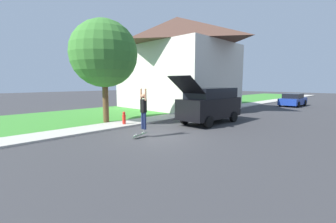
% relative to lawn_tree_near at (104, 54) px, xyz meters
% --- Properties ---
extents(ground_plane, '(120.00, 120.00, 0.00)m').
position_rel_lawn_tree_near_xyz_m(ground_plane, '(4.77, 0.19, -4.35)').
color(ground_plane, '#333335').
extents(lawn, '(10.00, 80.00, 0.08)m').
position_rel_lawn_tree_near_xyz_m(lawn, '(-3.23, 6.19, -4.31)').
color(lawn, '#387F2D').
rests_on(lawn, ground_plane).
extents(sidewalk, '(1.80, 80.00, 0.10)m').
position_rel_lawn_tree_near_xyz_m(sidewalk, '(1.17, 6.19, -4.30)').
color(sidewalk, '#ADA89E').
rests_on(sidewalk, ground_plane).
extents(house, '(11.17, 8.30, 8.87)m').
position_rel_lawn_tree_near_xyz_m(house, '(-2.64, 9.56, 0.34)').
color(house, beige).
rests_on(house, lawn).
extents(lawn_tree_near, '(4.13, 4.13, 6.35)m').
position_rel_lawn_tree_near_xyz_m(lawn_tree_near, '(0.00, 0.00, 0.00)').
color(lawn_tree_near, brown).
rests_on(lawn_tree_near, lawn).
extents(suv_parked, '(2.01, 5.39, 2.96)m').
position_rel_lawn_tree_near_xyz_m(suv_parked, '(4.65, 4.76, -3.12)').
color(suv_parked, black).
rests_on(suv_parked, ground_plane).
extents(car_down_street, '(1.99, 4.25, 1.39)m').
position_rel_lawn_tree_near_xyz_m(car_down_street, '(5.16, 20.26, -3.67)').
color(car_down_street, navy).
rests_on(car_down_street, ground_plane).
extents(skateboarder, '(0.41, 0.22, 1.91)m').
position_rel_lawn_tree_near_xyz_m(skateboarder, '(4.65, -0.72, -2.96)').
color(skateboarder, '#192347').
rests_on(skateboarder, ground_plane).
extents(skateboard, '(0.24, 0.80, 0.24)m').
position_rel_lawn_tree_near_xyz_m(skateboard, '(4.53, -0.86, -4.20)').
color(skateboard, '#337F3D').
rests_on(skateboard, ground_plane).
extents(fire_hydrant, '(0.20, 0.20, 0.76)m').
position_rel_lawn_tree_near_xyz_m(fire_hydrant, '(1.45, 0.36, -3.88)').
color(fire_hydrant, red).
rests_on(fire_hydrant, sidewalk).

